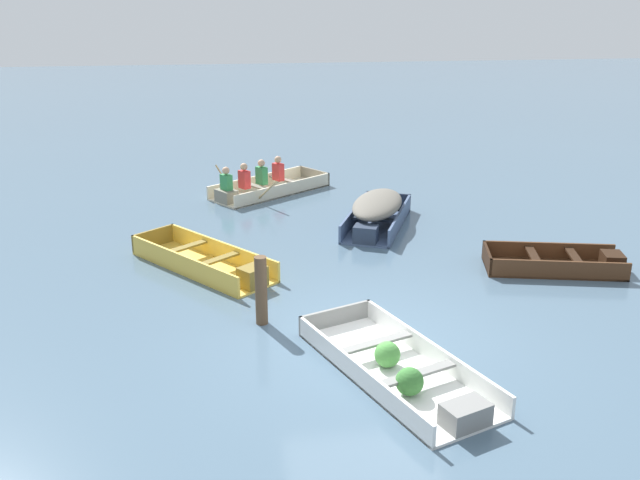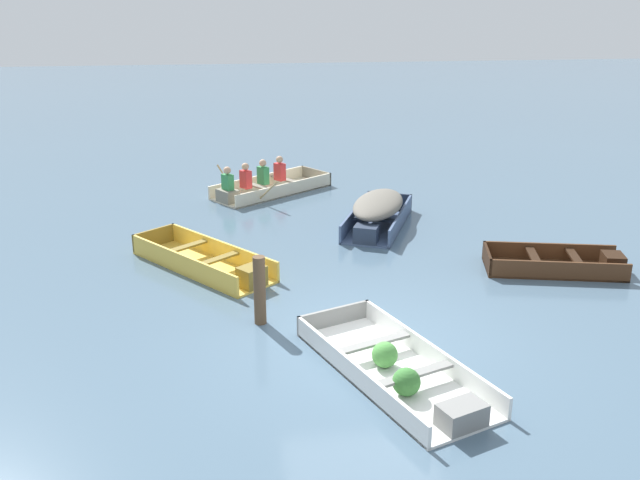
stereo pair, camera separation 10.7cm
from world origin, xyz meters
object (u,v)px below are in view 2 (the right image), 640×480
at_px(skiff_yellow_near_moored, 207,262).
at_px(mooring_post, 260,290).
at_px(skiff_dark_varnish_mid_moored, 560,264).
at_px(dinghy_white_foreground, 398,371).
at_px(skiff_slate_blue_far_moored, 378,209).
at_px(rowboat_cream_with_crew, 264,186).

relative_size(skiff_yellow_near_moored, mooring_post, 2.75).
height_order(skiff_yellow_near_moored, skiff_dark_varnish_mid_moored, skiff_yellow_near_moored).
xyz_separation_m(skiff_yellow_near_moored, skiff_dark_varnish_mid_moored, (6.50, -0.86, -0.01)).
xyz_separation_m(skiff_yellow_near_moored, mooring_post, (0.88, -2.36, 0.42)).
relative_size(dinghy_white_foreground, skiff_slate_blue_far_moored, 1.19).
relative_size(skiff_yellow_near_moored, skiff_slate_blue_far_moored, 1.05).
relative_size(rowboat_cream_with_crew, mooring_post, 2.87).
bearing_deg(mooring_post, skiff_yellow_near_moored, 110.39).
distance_m(skiff_yellow_near_moored, mooring_post, 2.55).
bearing_deg(skiff_yellow_near_moored, skiff_dark_varnish_mid_moored, -7.51).
bearing_deg(skiff_dark_varnish_mid_moored, mooring_post, -165.03).
bearing_deg(dinghy_white_foreground, skiff_slate_blue_far_moored, 80.95).
bearing_deg(skiff_yellow_near_moored, mooring_post, -69.61).
bearing_deg(skiff_yellow_near_moored, skiff_slate_blue_far_moored, 29.30).
height_order(skiff_dark_varnish_mid_moored, skiff_slate_blue_far_moored, skiff_slate_blue_far_moored).
bearing_deg(mooring_post, skiff_slate_blue_far_moored, 57.90).
relative_size(skiff_slate_blue_far_moored, rowboat_cream_with_crew, 0.92).
bearing_deg(skiff_slate_blue_far_moored, dinghy_white_foreground, -99.05).
distance_m(skiff_yellow_near_moored, skiff_slate_blue_far_moored, 4.18).
xyz_separation_m(dinghy_white_foreground, mooring_post, (-1.75, 1.94, 0.43)).
distance_m(skiff_dark_varnish_mid_moored, skiff_slate_blue_far_moored, 4.08).
relative_size(skiff_dark_varnish_mid_moored, rowboat_cream_with_crew, 0.83).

